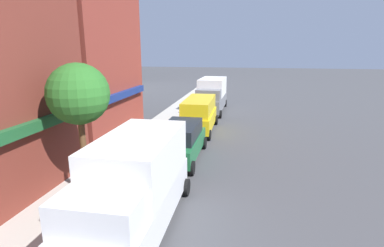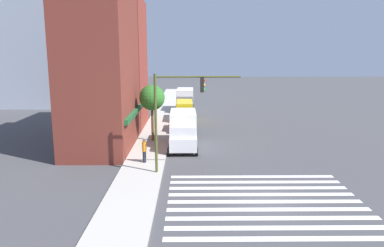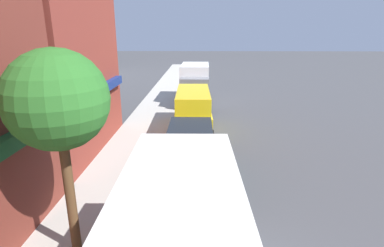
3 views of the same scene
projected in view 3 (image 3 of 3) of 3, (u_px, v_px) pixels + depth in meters
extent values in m
cube|color=maroon|center=(32.00, 3.00, 12.72)|extent=(7.45, 5.00, 13.47)
cube|color=navy|center=(102.00, 90.00, 13.75)|extent=(6.33, 0.30, 0.40)
cube|color=silver|center=(181.00, 209.00, 5.82)|extent=(4.37, 2.26, 1.60)
cylinder|color=black|center=(147.00, 226.00, 8.38)|extent=(0.68, 0.22, 0.68)
cylinder|color=black|center=(225.00, 227.00, 8.33)|extent=(0.68, 0.22, 0.68)
cube|color=#1E6638|center=(190.00, 156.00, 11.99)|extent=(4.71, 1.91, 0.85)
cube|color=black|center=(190.00, 137.00, 11.75)|extent=(3.29, 1.76, 0.75)
cylinder|color=black|center=(161.00, 190.00, 10.28)|extent=(0.68, 0.22, 0.68)
cylinder|color=black|center=(216.00, 191.00, 10.23)|extent=(0.68, 0.22, 0.68)
cylinder|color=black|center=(171.00, 148.00, 13.99)|extent=(0.68, 0.22, 0.68)
cylinder|color=black|center=(212.00, 148.00, 13.95)|extent=(0.68, 0.22, 0.68)
cube|color=yellow|center=(193.00, 116.00, 17.44)|extent=(5.04, 2.09, 1.00)
cube|color=yellow|center=(193.00, 99.00, 17.15)|extent=(4.78, 1.93, 1.00)
cylinder|color=black|center=(173.00, 136.00, 15.61)|extent=(0.68, 0.22, 0.68)
cylinder|color=black|center=(211.00, 136.00, 15.57)|extent=(0.68, 0.22, 0.68)
cylinder|color=black|center=(178.00, 115.00, 19.61)|extent=(0.68, 0.22, 0.68)
cylinder|color=black|center=(209.00, 115.00, 19.57)|extent=(0.68, 0.22, 0.68)
cube|color=slate|center=(195.00, 92.00, 24.15)|extent=(6.24, 2.32, 1.10)
cube|color=silver|center=(195.00, 74.00, 24.34)|extent=(4.38, 2.28, 1.60)
cube|color=slate|center=(194.00, 84.00, 21.96)|extent=(1.78, 2.12, 0.90)
cylinder|color=black|center=(179.00, 107.00, 21.76)|extent=(0.68, 0.22, 0.68)
cylinder|color=black|center=(209.00, 107.00, 21.71)|extent=(0.68, 0.22, 0.68)
cylinder|color=black|center=(183.00, 92.00, 26.90)|extent=(0.68, 0.22, 0.68)
cylinder|color=black|center=(208.00, 92.00, 26.85)|extent=(0.68, 0.22, 0.68)
cylinder|color=brown|center=(70.00, 195.00, 7.31)|extent=(0.24, 0.24, 3.14)
sphere|color=#286623|center=(57.00, 100.00, 6.62)|extent=(2.29, 2.29, 2.29)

